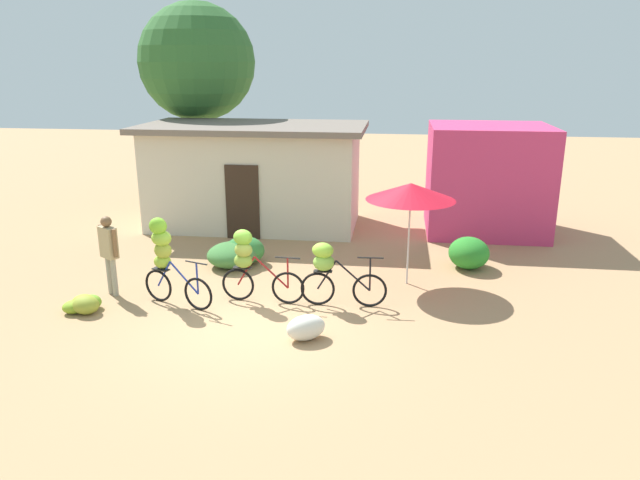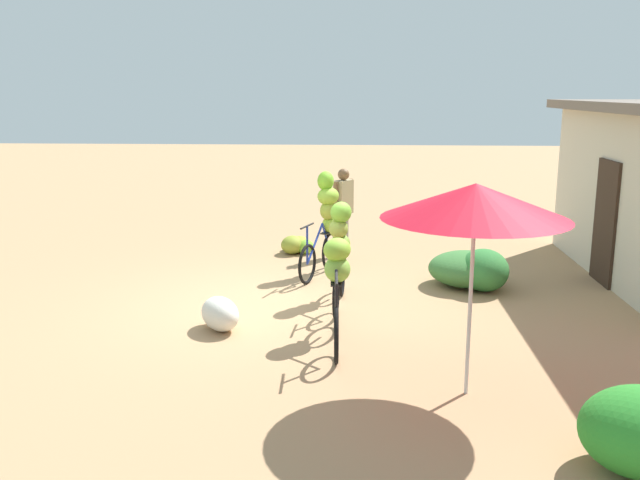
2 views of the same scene
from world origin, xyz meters
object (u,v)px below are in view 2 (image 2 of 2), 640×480
at_px(bicycle_near_pile, 340,245).
at_px(bicycle_center_loaded, 337,281).
at_px(banana_pile_on_ground, 297,245).
at_px(market_umbrella, 475,201).
at_px(produce_sack, 220,314).
at_px(bicycle_leftmost, 326,216).
at_px(person_vendor, 343,203).

xyz_separation_m(bicycle_near_pile, bicycle_center_loaded, (1.59, 0.01, -0.08)).
height_order(bicycle_center_loaded, banana_pile_on_ground, bicycle_center_loaded).
xyz_separation_m(market_umbrella, produce_sack, (-1.74, -2.93, -1.80)).
height_order(bicycle_leftmost, produce_sack, bicycle_leftmost).
xyz_separation_m(bicycle_leftmost, bicycle_near_pile, (1.59, 0.29, -0.15)).
relative_size(bicycle_leftmost, banana_pile_on_ground, 2.16).
bearing_deg(bicycle_leftmost, bicycle_near_pile, 10.32).
bearing_deg(person_vendor, banana_pile_on_ground, -99.00).
distance_m(banana_pile_on_ground, person_vendor, 1.25).
distance_m(market_umbrella, bicycle_center_loaded, 2.40).
bearing_deg(bicycle_near_pile, banana_pile_on_ground, -163.05).
relative_size(bicycle_leftmost, person_vendor, 1.05).
bearing_deg(bicycle_near_pile, market_umbrella, 24.59).
bearing_deg(banana_pile_on_ground, bicycle_leftmost, 23.80).
bearing_deg(person_vendor, market_umbrella, 13.51).
distance_m(market_umbrella, produce_sack, 3.86).
bearing_deg(bicycle_center_loaded, person_vendor, -179.53).
bearing_deg(banana_pile_on_ground, bicycle_near_pile, 16.95).
bearing_deg(produce_sack, market_umbrella, 59.29).
bearing_deg(produce_sack, banana_pile_on_ground, 172.19).
bearing_deg(bicycle_center_loaded, banana_pile_on_ground, -168.55).
xyz_separation_m(bicycle_leftmost, banana_pile_on_ground, (-1.44, -0.63, -0.85)).
xyz_separation_m(market_umbrella, banana_pile_on_ground, (-6.11, -2.33, -1.86)).
distance_m(market_umbrella, person_vendor, 6.22).
relative_size(market_umbrella, bicycle_leftmost, 1.26).
bearing_deg(market_umbrella, bicycle_center_loaded, -136.85).
bearing_deg(banana_pile_on_ground, produce_sack, -7.81).
xyz_separation_m(bicycle_leftmost, produce_sack, (2.94, -1.23, -0.78)).
height_order(bicycle_center_loaded, produce_sack, bicycle_center_loaded).
bearing_deg(person_vendor, produce_sack, -19.52).
bearing_deg(market_umbrella, banana_pile_on_ground, -159.10).
bearing_deg(bicycle_near_pile, person_vendor, -179.53).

